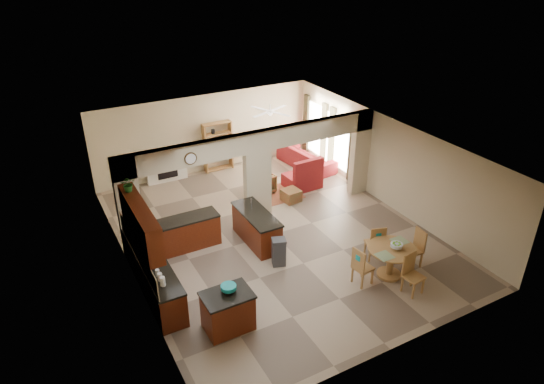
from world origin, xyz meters
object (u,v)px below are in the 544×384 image
kitchen_island (228,311)px  sofa (306,157)px  dining_table (391,258)px  armchair (262,183)px

kitchen_island → sofa: (5.97, 6.35, -0.10)m
dining_table → armchair: (-0.73, 5.50, -0.20)m
dining_table → sofa: (1.68, 6.59, -0.17)m
dining_table → kitchen_island: bearing=176.9°
sofa → armchair: size_ratio=3.33×
kitchen_island → armchair: size_ratio=1.44×
kitchen_island → armchair: bearing=55.6°
sofa → armchair: bearing=106.9°
dining_table → armchair: 5.55m
kitchen_island → dining_table: kitchen_island is taller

